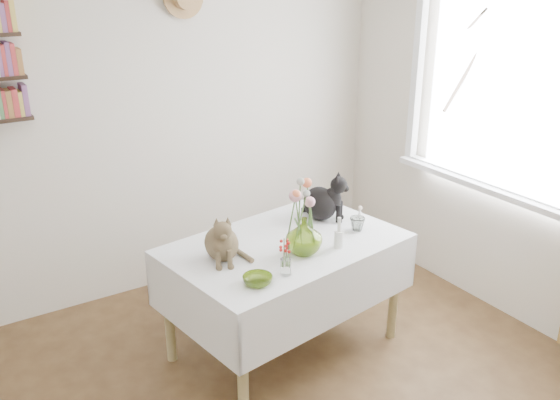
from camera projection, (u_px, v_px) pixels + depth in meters
room at (325, 248)px, 2.21m from camera, size 4.08×4.58×2.58m
window at (500, 108)px, 3.77m from camera, size 0.12×1.52×1.32m
dining_table at (285, 270)px, 3.53m from camera, size 1.47×1.07×0.73m
tabby_cat at (221, 235)px, 3.21m from camera, size 0.27×0.30×0.29m
black_cat at (320, 195)px, 3.74m from camera, size 0.34×0.34×0.32m
flower_vase at (304, 236)px, 3.29m from camera, size 0.23×0.23×0.21m
green_bowl at (258, 280)px, 2.99m from camera, size 0.19×0.19×0.05m
drinking_glass at (357, 224)px, 3.61m from camera, size 0.10×0.10×0.09m
candlestick at (339, 238)px, 3.38m from camera, size 0.05×0.05×0.19m
berry_jar at (286, 257)px, 3.06m from camera, size 0.06×0.06×0.23m
porcelain_figurine at (360, 213)px, 3.77m from camera, size 0.05×0.05×0.09m
flower_bouquet at (303, 196)px, 3.22m from camera, size 0.17×0.12×0.39m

